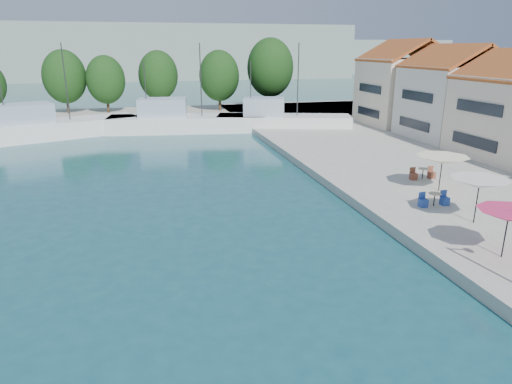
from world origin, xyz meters
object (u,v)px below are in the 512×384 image
object	(u,v)px
umbrella_pink	(509,216)
umbrella_cream	(442,160)
trawler_02	(49,128)
umbrella_white	(480,183)
trawler_03	(183,122)
trawler_04	(280,122)

from	to	relation	value
umbrella_pink	umbrella_cream	bearing A→B (deg)	70.40
trawler_02	umbrella_pink	distance (m)	44.84
trawler_02	umbrella_white	xyz separation A→B (m)	(26.06, -33.78, 1.67)
trawler_02	umbrella_cream	xyz separation A→B (m)	(27.69, -28.47, 1.54)
trawler_03	trawler_04	xyz separation A→B (m)	(11.05, -2.33, 0.00)
umbrella_white	trawler_02	bearing A→B (deg)	127.65
trawler_03	umbrella_pink	size ratio (longest dim) A/B	6.85
trawler_02	trawler_04	xyz separation A→B (m)	(25.32, -1.70, 0.00)
trawler_03	umbrella_cream	bearing A→B (deg)	-57.63
trawler_02	umbrella_white	distance (m)	42.69
trawler_03	umbrella_cream	world-z (taller)	trawler_03
trawler_02	umbrella_white	world-z (taller)	trawler_02
trawler_03	umbrella_cream	xyz separation A→B (m)	(13.42, -29.09, 1.54)
trawler_03	trawler_04	world-z (taller)	same
trawler_04	umbrella_pink	size ratio (longest dim) A/B	5.98
trawler_02	umbrella_white	bearing A→B (deg)	-74.30
umbrella_pink	umbrella_cream	size ratio (longest dim) A/B	0.82
trawler_03	trawler_02	bearing A→B (deg)	-169.90
umbrella_pink	umbrella_cream	world-z (taller)	umbrella_cream
trawler_02	trawler_03	bearing A→B (deg)	-19.45
umbrella_white	umbrella_cream	size ratio (longest dim) A/B	0.91
umbrella_pink	umbrella_white	world-z (taller)	umbrella_white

